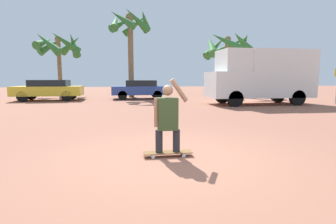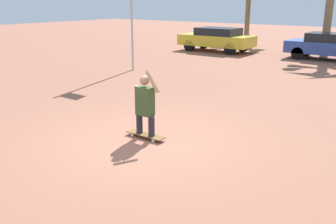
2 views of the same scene
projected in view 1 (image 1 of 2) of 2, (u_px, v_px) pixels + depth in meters
name	position (u px, v px, depth m)	size (l,w,h in m)	color
ground_plane	(174.00, 160.00, 4.94)	(80.00, 80.00, 0.00)	#935B47
skateboard	(168.00, 153.00, 5.15)	(0.96, 0.25, 0.09)	brown
person_skateboarder	(168.00, 116.00, 5.05)	(0.67, 0.22, 1.44)	#28282D
camper_van	(261.00, 75.00, 15.01)	(5.87, 2.21, 3.08)	black
parked_car_blue	(140.00, 89.00, 19.04)	(3.94, 1.78, 1.34)	black
parked_car_yellow	(49.00, 89.00, 17.56)	(4.36, 1.84, 1.38)	black
palm_tree_near_van	(228.00, 46.00, 21.56)	(4.08, 4.39, 5.27)	brown
palm_tree_center_background	(130.00, 27.00, 19.96)	(3.39, 3.60, 6.62)	brown
palm_tree_far_left	(59.00, 45.00, 21.82)	(3.97, 4.06, 5.29)	brown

